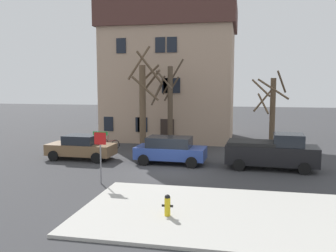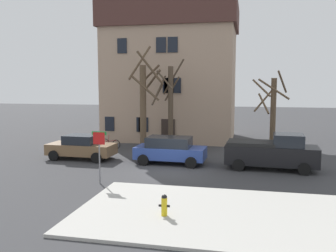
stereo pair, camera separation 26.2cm
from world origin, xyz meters
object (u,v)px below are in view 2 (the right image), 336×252
building_main (172,72)px  fire_hydrant (164,205)px  tree_bare_near (144,102)px  street_sign_pole (99,147)px  tree_bare_mid (170,104)px  tree_bare_far (272,112)px  car_brown_sedan (81,147)px  pickup_truck_black (272,152)px  car_blue_wagon (170,150)px  bicycle_leaning (111,144)px

building_main → fire_hydrant: bearing=-79.1°
tree_bare_near → street_sign_pole: (0.27, -8.97, -1.80)m
tree_bare_mid → tree_bare_far: (7.30, -0.12, -0.43)m
tree_bare_mid → car_brown_sedan: size_ratio=1.54×
fire_hydrant → building_main: bearing=100.9°
tree_bare_mid → pickup_truck_black: bearing=-34.1°
tree_bare_near → car_brown_sedan: 5.66m
tree_bare_near → car_blue_wagon: tree_bare_near is taller
tree_bare_mid → bicycle_leaning: bearing=-176.9°
building_main → tree_bare_mid: 6.58m
pickup_truck_black → bicycle_leaning: pickup_truck_black is taller
car_blue_wagon → tree_bare_far: bearing=34.8°
fire_hydrant → bicycle_leaning: bearing=118.4°
tree_bare_near → car_blue_wagon: size_ratio=1.76×
car_brown_sedan → street_sign_pole: size_ratio=1.68×
car_brown_sedan → bicycle_leaning: car_brown_sedan is taller
car_brown_sedan → car_blue_wagon: 5.99m
pickup_truck_black → fire_hydrant: size_ratio=6.57×
tree_bare_near → tree_bare_far: 9.12m
tree_bare_near → tree_bare_mid: size_ratio=1.14×
tree_bare_near → street_sign_pole: size_ratio=2.96×
tree_bare_mid → car_brown_sedan: 7.20m
tree_bare_far → tree_bare_mid: bearing=179.0°
building_main → bicycle_leaning: size_ratio=6.94×
tree_bare_mid → car_blue_wagon: (0.98, -4.51, -2.56)m
building_main → street_sign_pole: (-0.41, -15.72, -4.12)m
tree_bare_near → tree_bare_far: bearing=4.1°
tree_bare_far → bicycle_leaning: size_ratio=3.45×
building_main → pickup_truck_black: bearing=-52.8°
tree_bare_mid → car_brown_sedan: tree_bare_mid is taller
tree_bare_near → street_sign_pole: tree_bare_near is taller
car_brown_sedan → fire_hydrant: car_brown_sedan is taller
building_main → bicycle_leaning: 9.07m
tree_bare_near → street_sign_pole: bearing=-88.3°
tree_bare_far → street_sign_pole: 13.09m
tree_bare_mid → street_sign_pole: tree_bare_mid is taller
pickup_truck_black → fire_hydrant: pickup_truck_black is taller
car_brown_sedan → pickup_truck_black: size_ratio=0.84×
car_blue_wagon → fire_hydrant: size_ratio=5.48×
fire_hydrant → bicycle_leaning: bicycle_leaning is taller
tree_bare_mid → bicycle_leaning: 5.52m
tree_bare_near → pickup_truck_black: tree_bare_near is taller
tree_bare_far → tree_bare_near: bearing=-175.9°
building_main → street_sign_pole: building_main is taller
fire_hydrant → street_sign_pole: size_ratio=0.31×
tree_bare_mid → pickup_truck_black: size_ratio=1.29×
tree_bare_far → car_blue_wagon: tree_bare_far is taller
pickup_truck_black → tree_bare_mid: bearing=145.9°
bicycle_leaning → pickup_truck_black: bearing=-21.3°
tree_bare_far → car_blue_wagon: 7.99m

